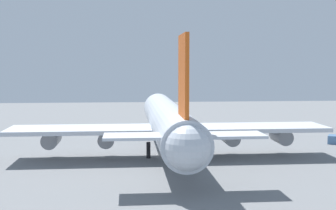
# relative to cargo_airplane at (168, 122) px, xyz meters

# --- Properties ---
(ground_plane) EXTENTS (233.21, 233.21, 0.00)m
(ground_plane) POSITION_rel_cargo_airplane_xyz_m (0.08, 0.00, -5.93)
(ground_plane) COLOR slate
(cargo_airplane) EXTENTS (58.30, 54.14, 19.79)m
(cargo_airplane) POSITION_rel_cargo_airplane_xyz_m (0.00, 0.00, 0.00)
(cargo_airplane) COLOR silver
(cargo_airplane) RESTS_ON ground_plane
(cargo_container_aft) EXTENTS (3.48, 3.06, 1.69)m
(cargo_container_aft) POSITION_rel_cargo_airplane_xyz_m (8.78, -34.56, -5.09)
(cargo_container_aft) COLOR #4C729E
(cargo_container_aft) RESTS_ON ground_plane
(safety_cone_nose) EXTENTS (0.53, 0.53, 0.76)m
(safety_cone_nose) POSITION_rel_cargo_airplane_xyz_m (26.32, -0.08, -5.55)
(safety_cone_nose) COLOR orange
(safety_cone_nose) RESTS_ON ground_plane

